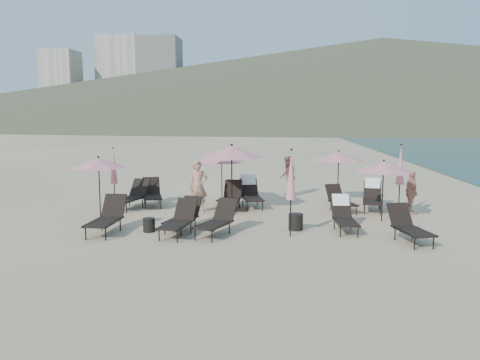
# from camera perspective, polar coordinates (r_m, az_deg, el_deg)

# --- Properties ---
(ground) EXTENTS (800.00, 800.00, 0.00)m
(ground) POSITION_cam_1_polar(r_m,az_deg,el_deg) (13.48, 2.77, -6.60)
(ground) COLOR #D6BA8C
(ground) RESTS_ON ground
(volcanic_headland) EXTENTS (690.00, 690.00, 55.00)m
(volcanic_headland) POSITION_cam_1_polar(r_m,az_deg,el_deg) (324.34, 18.72, 11.09)
(volcanic_headland) COLOR brown
(volcanic_headland) RESTS_ON ground
(hotel_skyline) EXTENTS (109.00, 82.00, 55.00)m
(hotel_skyline) POSITION_cam_1_polar(r_m,az_deg,el_deg) (300.24, -12.78, 11.18)
(hotel_skyline) COLOR beige
(hotel_skyline) RESTS_ON ground
(lounger_0) EXTENTS (0.69, 1.79, 1.03)m
(lounger_0) POSITION_cam_1_polar(r_m,az_deg,el_deg) (14.03, -15.90, -4.31)
(lounger_0) COLOR black
(lounger_0) RESTS_ON ground
(lounger_1) EXTENTS (0.95, 1.69, 0.92)m
(lounger_1) POSITION_cam_1_polar(r_m,az_deg,el_deg) (14.01, -6.84, -4.32)
(lounger_1) COLOR black
(lounger_1) RESTS_ON ground
(lounger_2) EXTENTS (0.88, 1.73, 0.95)m
(lounger_2) POSITION_cam_1_polar(r_m,az_deg,el_deg) (13.36, -7.46, -4.83)
(lounger_2) COLOR black
(lounger_2) RESTS_ON ground
(lounger_3) EXTENTS (1.16, 1.78, 0.96)m
(lounger_3) POSITION_cam_1_polar(r_m,az_deg,el_deg) (13.26, -2.81, -4.86)
(lounger_3) COLOR black
(lounger_3) RESTS_ON ground
(lounger_4) EXTENTS (0.70, 1.64, 1.00)m
(lounger_4) POSITION_cam_1_polar(r_m,az_deg,el_deg) (14.12, 12.53, -4.15)
(lounger_4) COLOR black
(lounger_4) RESTS_ON ground
(lounger_5) EXTENTS (1.02, 1.74, 0.94)m
(lounger_5) POSITION_cam_1_polar(r_m,az_deg,el_deg) (13.32, 19.90, -5.27)
(lounger_5) COLOR black
(lounger_5) RESTS_ON ground
(lounger_6) EXTENTS (1.04, 1.88, 1.02)m
(lounger_6) POSITION_cam_1_polar(r_m,az_deg,el_deg) (17.69, -13.05, -1.85)
(lounger_6) COLOR black
(lounger_6) RESTS_ON ground
(lounger_7) EXTENTS (1.20, 1.87, 1.01)m
(lounger_7) POSITION_cam_1_polar(r_m,az_deg,el_deg) (18.14, -10.68, -1.58)
(lounger_7) COLOR black
(lounger_7) RESTS_ON ground
(lounger_8) EXTENTS (0.69, 1.76, 1.01)m
(lounger_8) POSITION_cam_1_polar(r_m,az_deg,el_deg) (17.02, -1.09, -2.04)
(lounger_8) COLOR black
(lounger_8) RESTS_ON ground
(lounger_9) EXTENTS (1.07, 1.93, 1.14)m
(lounger_9) POSITION_cam_1_polar(r_m,az_deg,el_deg) (17.59, 1.31, -1.49)
(lounger_9) COLOR black
(lounger_9) RESTS_ON ground
(lounger_10) EXTENTS (1.09, 1.67, 0.90)m
(lounger_10) POSITION_cam_1_polar(r_m,az_deg,el_deg) (17.05, 12.12, -2.36)
(lounger_10) COLOR black
(lounger_10) RESTS_ON ground
(lounger_11) EXTENTS (0.90, 1.82, 1.08)m
(lounger_11) POSITION_cam_1_polar(r_m,az_deg,el_deg) (17.62, 15.83, -1.85)
(lounger_11) COLOR black
(lounger_11) RESTS_ON ground
(lounger_12) EXTENTS (0.97, 1.61, 0.87)m
(lounger_12) POSITION_cam_1_polar(r_m,az_deg,el_deg) (17.66, -1.03, -1.92)
(lounger_12) COLOR black
(lounger_12) RESTS_ON ground
(umbrella_open_0) EXTENTS (1.91, 1.91, 2.06)m
(umbrella_open_0) POSITION_cam_1_polar(r_m,az_deg,el_deg) (16.32, -16.86, 2.00)
(umbrella_open_0) COLOR black
(umbrella_open_0) RESTS_ON ground
(umbrella_open_1) EXTENTS (2.26, 2.26, 2.43)m
(umbrella_open_1) POSITION_cam_1_polar(r_m,az_deg,el_deg) (16.25, -1.02, 3.48)
(umbrella_open_1) COLOR black
(umbrella_open_1) RESTS_ON ground
(umbrella_open_2) EXTENTS (1.85, 1.85, 2.00)m
(umbrella_open_2) POSITION_cam_1_polar(r_m,az_deg,el_deg) (15.61, 17.10, 1.57)
(umbrella_open_2) COLOR black
(umbrella_open_2) RESTS_ON ground
(umbrella_open_3) EXTENTS (1.88, 1.88, 2.03)m
(umbrella_open_3) POSITION_cam_1_polar(r_m,az_deg,el_deg) (18.14, -2.24, 2.74)
(umbrella_open_3) COLOR black
(umbrella_open_3) RESTS_ON ground
(umbrella_open_4) EXTENTS (1.94, 1.94, 2.09)m
(umbrella_open_4) POSITION_cam_1_polar(r_m,az_deg,el_deg) (18.58, 11.93, 2.87)
(umbrella_open_4) COLOR black
(umbrella_open_4) RESTS_ON ground
(umbrella_closed_0) EXTENTS (0.29, 0.29, 2.47)m
(umbrella_closed_0) POSITION_cam_1_polar(r_m,az_deg,el_deg) (12.95, 6.25, 0.53)
(umbrella_closed_0) COLOR black
(umbrella_closed_0) RESTS_ON ground
(umbrella_closed_1) EXTENTS (0.29, 0.29, 2.45)m
(umbrella_closed_1) POSITION_cam_1_polar(r_m,az_deg,el_deg) (16.87, 18.97, 1.70)
(umbrella_closed_1) COLOR black
(umbrella_closed_1) RESTS_ON ground
(umbrella_closed_2) EXTENTS (0.27, 0.27, 2.29)m
(umbrella_closed_2) POSITION_cam_1_polar(r_m,az_deg,el_deg) (17.29, -15.16, 1.60)
(umbrella_closed_2) COLOR black
(umbrella_closed_2) RESTS_ON ground
(side_table_0) EXTENTS (0.35, 0.35, 0.41)m
(side_table_0) POSITION_cam_1_polar(r_m,az_deg,el_deg) (13.95, -11.03, -5.40)
(side_table_0) COLOR black
(side_table_0) RESTS_ON ground
(side_table_1) EXTENTS (0.43, 0.43, 0.49)m
(side_table_1) POSITION_cam_1_polar(r_m,az_deg,el_deg) (14.01, 6.81, -5.08)
(side_table_1) COLOR black
(side_table_1) RESTS_ON ground
(beachgoer_a) EXTENTS (0.78, 0.65, 1.84)m
(beachgoer_a) POSITION_cam_1_polar(r_m,az_deg,el_deg) (16.44, -5.13, -0.83)
(beachgoer_a) COLOR tan
(beachgoer_a) RESTS_ON ground
(beachgoer_b) EXTENTS (0.74, 0.91, 1.73)m
(beachgoer_b) POSITION_cam_1_polar(r_m,az_deg,el_deg) (19.92, 5.83, 0.44)
(beachgoer_b) COLOR #90574A
(beachgoer_b) RESTS_ON ground
(beachgoer_c) EXTENTS (0.46, 0.93, 1.52)m
(beachgoer_c) POSITION_cam_1_polar(r_m,az_deg,el_deg) (17.15, 20.17, -1.44)
(beachgoer_c) COLOR tan
(beachgoer_c) RESTS_ON ground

